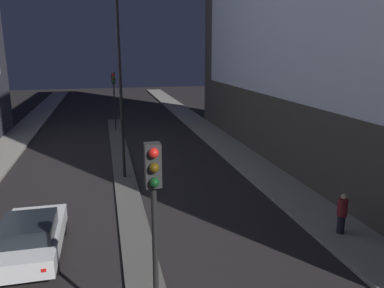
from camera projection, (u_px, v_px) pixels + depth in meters
median_strip at (123, 168)px, 21.85m from camera, size 1.14×31.75×0.10m
traffic_light_near at (154, 206)px, 7.59m from camera, size 0.32×0.42×4.86m
traffic_light_mid at (114, 88)px, 30.90m from camera, size 0.32×0.42×4.86m
street_lamp at (119, 51)px, 18.56m from camera, size 0.55×0.55×9.66m
car_left_lane at (31, 237)px, 12.38m from camera, size 1.93×4.21×1.41m
pedestrian_on_right_sidewalk at (342, 213)px, 13.65m from camera, size 0.37×0.37×1.53m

